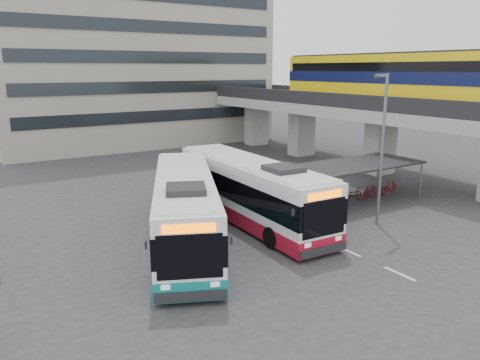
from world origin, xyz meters
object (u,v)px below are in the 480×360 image
bus_main (250,191)px  lamp_post (382,141)px  bus_teal (185,210)px  pedestrian (245,211)px

bus_main → lamp_post: (5.56, -4.32, 2.95)m
bus_teal → lamp_post: lamp_post is taller
pedestrian → lamp_post: bearing=-116.4°
pedestrian → lamp_post: lamp_post is taller
lamp_post → bus_main: bearing=126.8°
bus_teal → bus_main: bearing=39.9°
bus_main → lamp_post: bearing=-35.5°
bus_main → pedestrian: bearing=-141.5°
lamp_post → bus_teal: bearing=148.3°
pedestrian → lamp_post: 8.25m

